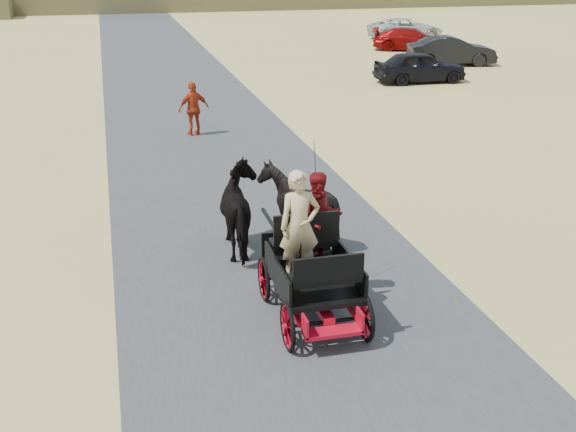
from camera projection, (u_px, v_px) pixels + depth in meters
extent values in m
plane|color=tan|center=(339.00, 384.00, 10.13)|extent=(140.00, 140.00, 0.00)
cube|color=#38383A|center=(339.00, 384.00, 10.12)|extent=(6.00, 140.00, 0.01)
imported|color=black|center=(244.00, 211.00, 14.27)|extent=(0.91, 2.01, 1.70)
imported|color=black|center=(298.00, 206.00, 14.52)|extent=(1.37, 1.54, 1.70)
imported|color=tan|center=(300.00, 226.00, 11.40)|extent=(0.66, 0.43, 1.80)
imported|color=#660C0F|center=(320.00, 218.00, 12.05)|extent=(0.77, 0.60, 1.58)
imported|color=#A22A12|center=(194.00, 109.00, 23.03)|extent=(1.08, 0.66, 1.73)
imported|color=black|center=(420.00, 67.00, 31.95)|extent=(4.07, 1.67, 1.38)
imported|color=black|center=(451.00, 51.00, 36.46)|extent=(4.57, 2.29, 1.44)
imported|color=maroon|center=(411.00, 39.00, 41.59)|extent=(4.74, 3.48, 1.28)
imported|color=silver|center=(406.00, 29.00, 46.52)|extent=(4.83, 2.26, 1.34)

